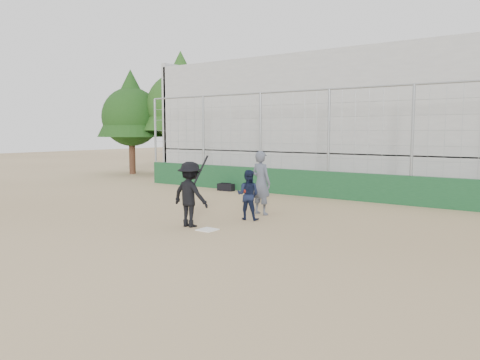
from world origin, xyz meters
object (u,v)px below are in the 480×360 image
Objects in this scene: catcher_crouched at (248,203)px; umpire at (261,186)px; batter_at_plate at (190,194)px; equipment_bag at (226,187)px.

catcher_crouched is 0.57× the size of umpire.
batter_at_plate is 2.55× the size of equipment_bag.
catcher_crouched is at bearing -47.22° from equipment_bag.
equipment_bag is (-3.71, 6.40, -0.70)m from batter_at_plate.
umpire is at bearing 100.90° from catcher_crouched.
equipment_bag is at bearing 132.78° from catcher_crouched.
batter_at_plate is 1.08× the size of umpire.
batter_at_plate reaches higher than umpire.
umpire is (0.51, 2.58, 0.01)m from batter_at_plate.
umpire is (-0.18, 0.95, 0.37)m from catcher_crouched.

